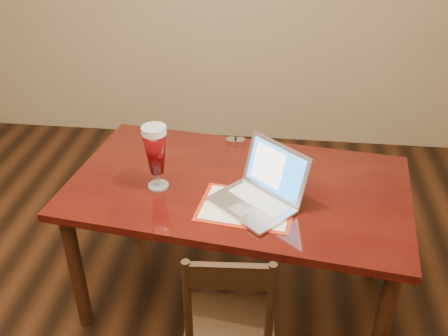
# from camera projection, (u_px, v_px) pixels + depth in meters

# --- Properties ---
(room_shell) EXTENTS (4.51, 5.01, 2.71)m
(room_shell) POSITION_uv_depth(u_px,v_px,m) (55.00, 6.00, 1.50)
(room_shell) COLOR tan
(room_shell) RESTS_ON ground
(dining_table) EXTENTS (1.76, 1.13, 1.10)m
(dining_table) POSITION_uv_depth(u_px,v_px,m) (235.00, 197.00, 2.50)
(dining_table) COLOR #440E09
(dining_table) RESTS_ON ground
(dining_chair) EXTENTS (0.41, 0.40, 0.91)m
(dining_chair) POSITION_uv_depth(u_px,v_px,m) (229.00, 329.00, 2.13)
(dining_chair) COLOR black
(dining_chair) RESTS_ON ground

